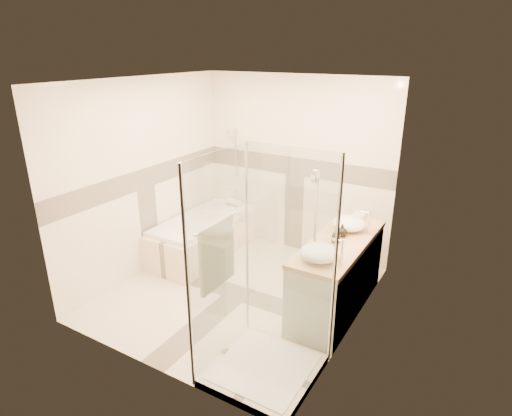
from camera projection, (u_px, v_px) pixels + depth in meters
The scene contains 12 objects.
room at pixel (242, 196), 4.76m from camera, with size 2.82×3.02×2.52m.
bathtub at pixel (203, 234), 6.13m from camera, with size 0.75×1.70×0.56m.
vanity at pixel (337, 275), 4.78m from camera, with size 0.58×1.62×0.85m.
shower_enclosure at pixel (257, 319), 3.87m from camera, with size 0.96×0.93×2.04m.
vessel_sink_near at pixel (349, 223), 4.89m from camera, with size 0.39×0.39×0.16m, color white.
vessel_sink_far at pixel (319, 253), 4.19m from camera, with size 0.39×0.39×0.16m, color white.
faucet_near at pixel (368, 221), 4.76m from camera, with size 0.11×0.03×0.27m.
faucet_far at pixel (341, 250), 4.06m from camera, with size 0.11×0.03×0.27m.
amenity_bottle_a at pixel (336, 236), 4.56m from camera, with size 0.07×0.07×0.16m, color black.
amenity_bottle_b at pixel (342, 231), 4.71m from camera, with size 0.11×0.11×0.14m, color black.
folded_towels at pixel (359, 216), 5.20m from camera, with size 0.13×0.22×0.07m, color white.
rolled_towel at pixel (234, 202), 6.49m from camera, with size 0.10×0.10×0.21m, color white.
Camera 1 is at (2.48, -3.79, 2.81)m, focal length 30.00 mm.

